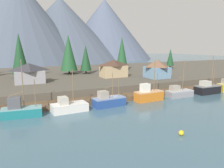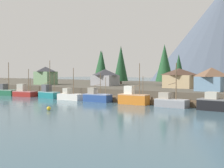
# 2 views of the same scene
# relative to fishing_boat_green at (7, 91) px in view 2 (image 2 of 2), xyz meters

# --- Properties ---
(ground_plane) EXTENTS (400.00, 400.00, 1.00)m
(ground_plane) POSITION_rel_fishing_boat_green_xyz_m (33.16, 22.22, -1.57)
(ground_plane) COLOR #3D5B6B
(dock) EXTENTS (80.00, 4.00, 1.60)m
(dock) POSITION_rel_fishing_boat_green_xyz_m (33.16, 4.21, -0.57)
(dock) COLOR brown
(dock) RESTS_ON ground_plane
(shoreline_bank) EXTENTS (400.00, 56.00, 2.50)m
(shoreline_bank) POSITION_rel_fishing_boat_green_xyz_m (33.16, 34.22, 0.18)
(shoreline_bank) COLOR #4C473D
(shoreline_bank) RESTS_ON ground_plane
(fishing_boat_green) EXTENTS (6.64, 4.03, 9.24)m
(fishing_boat_green) POSITION_rel_fishing_boat_green_xyz_m (0.00, 0.00, 0.00)
(fishing_boat_green) COLOR #1E5B3D
(fishing_boat_green) RESTS_ON ground_plane
(fishing_boat_red) EXTENTS (6.62, 3.77, 7.37)m
(fishing_boat_red) POSITION_rel_fishing_boat_green_xyz_m (7.60, 0.14, 0.04)
(fishing_boat_red) COLOR maroon
(fishing_boat_red) RESTS_ON ground_plane
(fishing_boat_teal) EXTENTS (6.47, 2.93, 9.46)m
(fishing_boat_teal) POSITION_rel_fishing_boat_green_xyz_m (16.52, 0.66, 0.14)
(fishing_boat_teal) COLOR #196B70
(fishing_boat_teal) RESTS_ON ground_plane
(fishing_boat_white) EXTENTS (6.40, 3.37, 7.56)m
(fishing_boat_white) POSITION_rel_fishing_boat_green_xyz_m (24.46, 0.37, -0.17)
(fishing_boat_white) COLOR silver
(fishing_boat_white) RESTS_ON ground_plane
(fishing_boat_blue) EXTENTS (6.44, 3.05, 6.45)m
(fishing_boat_blue) POSITION_rel_fishing_boat_green_xyz_m (32.30, 0.55, -0.01)
(fishing_boat_blue) COLOR navy
(fishing_boat_blue) RESTS_ON ground_plane
(fishing_boat_orange) EXTENTS (6.38, 2.67, 8.44)m
(fishing_boat_orange) POSITION_rel_fishing_boat_green_xyz_m (41.70, 0.76, 0.22)
(fishing_boat_orange) COLOR #CC6B1E
(fishing_boat_orange) RESTS_ON ground_plane
(fishing_boat_grey) EXTENTS (6.29, 2.54, 8.36)m
(fishing_boat_grey) POSITION_rel_fishing_boat_green_xyz_m (50.10, 0.83, -0.08)
(fishing_boat_grey) COLOR gray
(fishing_boat_grey) RESTS_ON ground_plane
(fishing_boat_black) EXTENTS (6.27, 2.86, 9.23)m
(fishing_boat_black) POSITION_rel_fishing_boat_green_xyz_m (58.77, 0.65, 0.16)
(fishing_boat_black) COLOR black
(fishing_boat_black) RESTS_ON ground_plane
(house_tan) EXTENTS (7.71, 4.67, 5.03)m
(house_tan) POSITION_rel_fishing_boat_green_xyz_m (42.96, 20.64, 4.00)
(house_tan) COLOR tan
(house_tan) RESTS_ON shoreline_bank
(house_green) EXTENTS (6.70, 4.75, 5.72)m
(house_green) POSITION_rel_fishing_boat_green_xyz_m (0.27, 14.29, 4.35)
(house_green) COLOR #6B8E66
(house_green) RESTS_ON shoreline_bank
(house_grey) EXTENTS (7.27, 5.57, 4.88)m
(house_grey) POSITION_rel_fishing_boat_green_xyz_m (19.72, 20.06, 3.93)
(house_grey) COLOR gray
(house_grey) RESTS_ON shoreline_bank
(house_blue) EXTENTS (5.94, 6.21, 5.12)m
(house_blue) POSITION_rel_fishing_boat_green_xyz_m (53.46, 13.90, 4.05)
(house_blue) COLOR #6689A8
(house_blue) RESTS_ON shoreline_bank
(conifer_near_left) EXTENTS (4.05, 4.05, 11.51)m
(conifer_near_left) POSITION_rel_fishing_boat_green_xyz_m (7.58, 34.16, 7.90)
(conifer_near_left) COLOR #4C3823
(conifer_near_left) RESTS_ON shoreline_bank
(conifer_near_right) EXTENTS (5.18, 5.18, 12.07)m
(conifer_near_right) POSITION_rel_fishing_boat_green_xyz_m (4.06, 38.01, 8.13)
(conifer_near_right) COLOR #4C3823
(conifer_near_right) RESTS_ON shoreline_bank
(conifer_mid_right) EXTENTS (5.38, 5.38, 12.49)m
(conifer_mid_right) POSITION_rel_fishing_boat_green_xyz_m (32.85, 32.67, 8.25)
(conifer_mid_right) COLOR #4C3823
(conifer_mid_right) RESTS_ON shoreline_bank
(conifer_back_left) EXTENTS (4.62, 4.62, 12.57)m
(conifer_back_left) POSITION_rel_fishing_boat_green_xyz_m (18.29, 30.49, 8.24)
(conifer_back_left) COLOR #4C3823
(conifer_back_left) RESTS_ON shoreline_bank
(conifer_centre) EXTENTS (3.65, 3.65, 9.26)m
(conifer_centre) POSITION_rel_fishing_boat_green_xyz_m (38.08, 31.39, 6.57)
(conifer_centre) COLOR #4C3823
(conifer_centre) RESTS_ON shoreline_bank
(channel_buoy) EXTENTS (0.70, 0.70, 0.70)m
(channel_buoy) POSITION_rel_fishing_boat_green_xyz_m (35.17, -16.38, -0.72)
(channel_buoy) COLOR gold
(channel_buoy) RESTS_ON ground_plane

